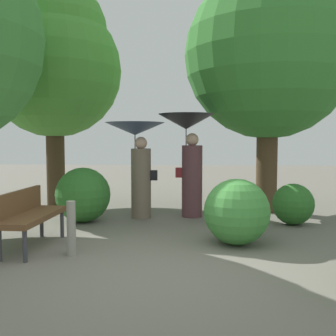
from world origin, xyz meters
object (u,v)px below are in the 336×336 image
at_px(person_right, 188,145).
at_px(park_bench, 28,213).
at_px(tree_near_right, 269,41).
at_px(person_left, 137,150).
at_px(tree_mid_left, 54,58).
at_px(path_marker_post, 71,228).

height_order(person_right, park_bench, person_right).
bearing_deg(tree_near_right, person_right, -158.24).
xyz_separation_m(person_left, park_bench, (-1.27, -2.36, -0.86)).
height_order(tree_mid_left, path_marker_post, tree_mid_left).
relative_size(person_right, path_marker_post, 2.80).
bearing_deg(person_left, path_marker_post, 172.17).
bearing_deg(tree_near_right, park_bench, -140.98).
xyz_separation_m(person_left, tree_near_right, (2.71, 0.86, 2.29)).
height_order(person_right, path_marker_post, person_right).
distance_m(person_left, tree_mid_left, 3.32).
height_order(person_left, tree_mid_left, tree_mid_left).
height_order(person_right, tree_near_right, tree_near_right).
relative_size(park_bench, tree_near_right, 0.27).
height_order(person_left, tree_near_right, tree_near_right).
height_order(person_left, path_marker_post, person_left).
bearing_deg(person_left, person_right, -76.18).
bearing_deg(park_bench, tree_mid_left, 15.09).
height_order(tree_near_right, tree_mid_left, tree_near_right).
xyz_separation_m(tree_near_right, path_marker_post, (-3.24, -3.55, -3.29)).
bearing_deg(park_bench, path_marker_post, -112.72).
bearing_deg(park_bench, person_left, -26.47).
bearing_deg(tree_near_right, tree_mid_left, 173.73).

